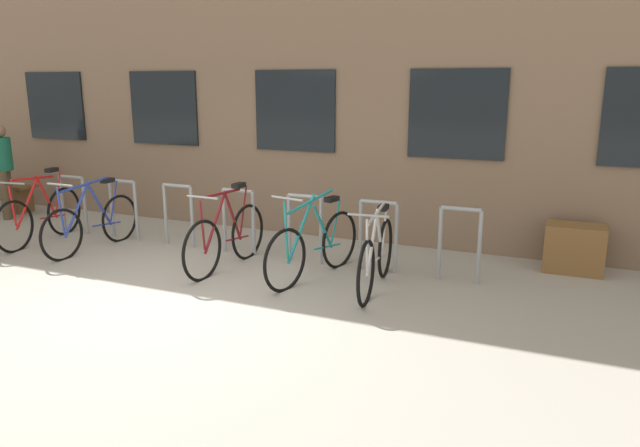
{
  "coord_description": "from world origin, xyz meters",
  "views": [
    {
      "loc": [
        3.88,
        -4.86,
        2.31
      ],
      "look_at": [
        1.09,
        1.6,
        0.62
      ],
      "focal_mm": 33.03,
      "sensor_mm": 36.0,
      "label": 1
    }
  ],
  "objects_px": {
    "bicycle_blue": "(92,223)",
    "bicycle_silver": "(376,256)",
    "bicycle_maroon": "(226,237)",
    "bicycle_teal": "(314,246)",
    "planter_box": "(574,248)",
    "person_browsing": "(3,165)",
    "bicycle_red": "(40,215)"
  },
  "relations": [
    {
      "from": "bicycle_red",
      "to": "person_browsing",
      "type": "distance_m",
      "value": 2.11
    },
    {
      "from": "bicycle_blue",
      "to": "planter_box",
      "type": "xyz_separation_m",
      "value": [
        6.24,
        1.6,
        -0.09
      ]
    },
    {
      "from": "bicycle_red",
      "to": "bicycle_teal",
      "type": "bearing_deg",
      "value": 1.28
    },
    {
      "from": "bicycle_maroon",
      "to": "bicycle_teal",
      "type": "bearing_deg",
      "value": 4.37
    },
    {
      "from": "bicycle_red",
      "to": "bicycle_blue",
      "type": "distance_m",
      "value": 1.01
    },
    {
      "from": "planter_box",
      "to": "bicycle_red",
      "type": "bearing_deg",
      "value": -167.63
    },
    {
      "from": "bicycle_blue",
      "to": "planter_box",
      "type": "bearing_deg",
      "value": 14.42
    },
    {
      "from": "person_browsing",
      "to": "bicycle_blue",
      "type": "bearing_deg",
      "value": -18.37
    },
    {
      "from": "bicycle_teal",
      "to": "bicycle_red",
      "type": "bearing_deg",
      "value": -178.72
    },
    {
      "from": "bicycle_maroon",
      "to": "bicycle_teal",
      "type": "relative_size",
      "value": 0.97
    },
    {
      "from": "bicycle_maroon",
      "to": "bicycle_red",
      "type": "bearing_deg",
      "value": -179.86
    },
    {
      "from": "bicycle_teal",
      "to": "bicycle_silver",
      "type": "distance_m",
      "value": 0.82
    },
    {
      "from": "bicycle_teal",
      "to": "person_browsing",
      "type": "bearing_deg",
      "value": 172.38
    },
    {
      "from": "bicycle_blue",
      "to": "person_browsing",
      "type": "relative_size",
      "value": 1.1
    },
    {
      "from": "bicycle_silver",
      "to": "person_browsing",
      "type": "height_order",
      "value": "person_browsing"
    },
    {
      "from": "bicycle_blue",
      "to": "bicycle_silver",
      "type": "height_order",
      "value": "bicycle_blue"
    },
    {
      "from": "person_browsing",
      "to": "bicycle_teal",
      "type": "bearing_deg",
      "value": -7.62
    },
    {
      "from": "bicycle_teal",
      "to": "bicycle_silver",
      "type": "bearing_deg",
      "value": -5.92
    },
    {
      "from": "bicycle_red",
      "to": "bicycle_blue",
      "type": "bearing_deg",
      "value": -0.81
    },
    {
      "from": "bicycle_teal",
      "to": "bicycle_maroon",
      "type": "bearing_deg",
      "value": -175.63
    },
    {
      "from": "bicycle_red",
      "to": "bicycle_blue",
      "type": "relative_size",
      "value": 1.0
    },
    {
      "from": "bicycle_blue",
      "to": "bicycle_silver",
      "type": "xyz_separation_m",
      "value": [
        4.17,
        0.03,
        -0.0
      ]
    },
    {
      "from": "planter_box",
      "to": "bicycle_teal",
      "type": "bearing_deg",
      "value": -152.59
    },
    {
      "from": "person_browsing",
      "to": "bicycle_maroon",
      "type": "bearing_deg",
      "value": -10.37
    },
    {
      "from": "bicycle_blue",
      "to": "person_browsing",
      "type": "xyz_separation_m",
      "value": [
        -2.83,
        0.94,
        0.54
      ]
    },
    {
      "from": "bicycle_silver",
      "to": "bicycle_blue",
      "type": "bearing_deg",
      "value": -179.62
    },
    {
      "from": "bicycle_maroon",
      "to": "person_browsing",
      "type": "bearing_deg",
      "value": 169.63
    },
    {
      "from": "bicycle_blue",
      "to": "planter_box",
      "type": "height_order",
      "value": "bicycle_blue"
    },
    {
      "from": "bicycle_teal",
      "to": "planter_box",
      "type": "relative_size",
      "value": 2.57
    },
    {
      "from": "bicycle_red",
      "to": "bicycle_silver",
      "type": "height_order",
      "value": "bicycle_red"
    },
    {
      "from": "bicycle_maroon",
      "to": "bicycle_red",
      "type": "xyz_separation_m",
      "value": [
        -3.2,
        -0.01,
        -0.0
      ]
    },
    {
      "from": "bicycle_maroon",
      "to": "person_browsing",
      "type": "relative_size",
      "value": 1.08
    }
  ]
}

